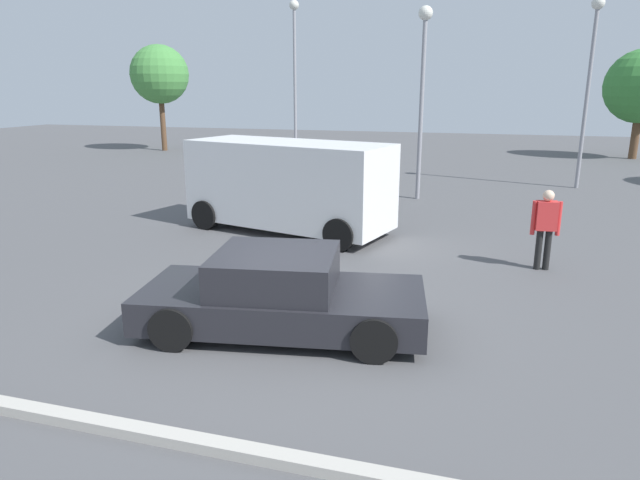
% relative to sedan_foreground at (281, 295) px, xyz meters
% --- Properties ---
extents(ground_plane, '(80.00, 80.00, 0.00)m').
position_rel_sedan_foreground_xyz_m(ground_plane, '(0.18, 0.10, -0.56)').
color(ground_plane, '#515154').
extents(sedan_foreground, '(4.45, 2.46, 1.22)m').
position_rel_sedan_foreground_xyz_m(sedan_foreground, '(0.00, 0.00, 0.00)').
color(sedan_foreground, '#232328').
rests_on(sedan_foreground, ground_plane).
extents(dog, '(0.51, 0.49, 0.47)m').
position_rel_sedan_foreground_xyz_m(dog, '(-1.88, 2.78, -0.27)').
color(dog, beige).
rests_on(dog, ground_plane).
extents(van_white, '(5.51, 3.23, 2.28)m').
position_rel_sedan_foreground_xyz_m(van_white, '(-1.93, 5.82, 0.67)').
color(van_white, white).
rests_on(van_white, ground_plane).
extents(pedestrian, '(0.57, 0.29, 1.63)m').
position_rel_sedan_foreground_xyz_m(pedestrian, '(4.05, 4.28, 0.41)').
color(pedestrian, black).
rests_on(pedestrian, ground_plane).
extents(parking_curb, '(7.73, 0.20, 0.12)m').
position_rel_sedan_foreground_xyz_m(parking_curb, '(0.18, -3.00, -0.50)').
color(parking_curb, '#B7B2A8').
rests_on(parking_curb, ground_plane).
extents(light_post_near, '(0.44, 0.44, 6.00)m').
position_rel_sedan_foreground_xyz_m(light_post_near, '(0.72, 11.17, 3.55)').
color(light_post_near, gray).
rests_on(light_post_near, ground_plane).
extents(light_post_mid, '(0.44, 0.44, 6.57)m').
position_rel_sedan_foreground_xyz_m(light_post_mid, '(6.09, 14.91, 3.88)').
color(light_post_mid, gray).
rests_on(light_post_mid, ground_plane).
extents(light_post_far, '(0.44, 0.44, 7.44)m').
position_rel_sedan_foreground_xyz_m(light_post_far, '(-6.12, 18.72, 4.38)').
color(light_post_far, gray).
rests_on(light_post_far, ground_plane).
extents(tree_back_right, '(3.28, 3.28, 5.95)m').
position_rel_sedan_foreground_xyz_m(tree_back_right, '(-15.38, 21.99, 3.72)').
color(tree_back_right, brown).
rests_on(tree_back_right, ground_plane).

